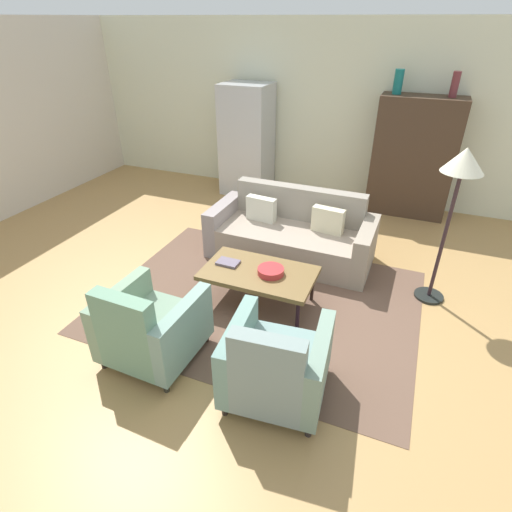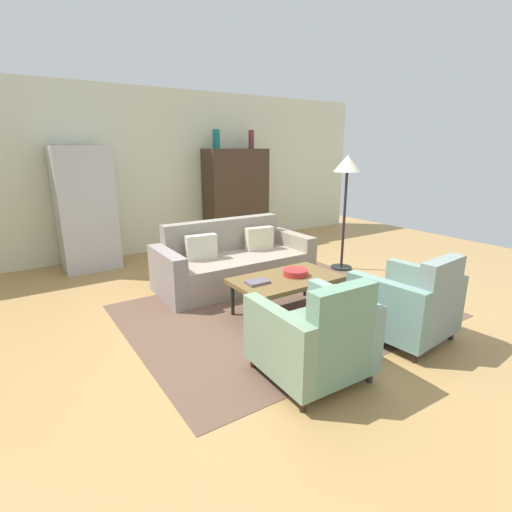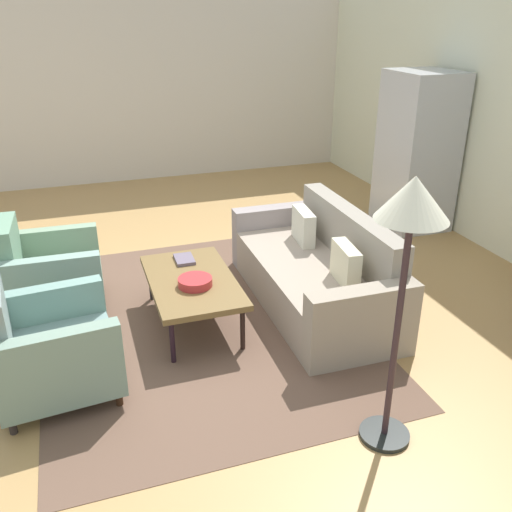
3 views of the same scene
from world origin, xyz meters
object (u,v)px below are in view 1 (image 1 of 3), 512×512
object	(u,v)px
coffee_table	(259,274)
vase_tall	(398,82)
vase_round	(455,84)
fruit_bowl	(271,271)
armchair_left	(149,330)
floor_lamp	(460,176)
armchair_right	(275,368)
refrigerator	(247,140)
couch	(292,235)
book_stack	(228,263)
cabinet	(413,158)

from	to	relation	value
coffee_table	vase_tall	bearing A→B (deg)	74.75
coffee_table	vase_round	bearing A→B (deg)	63.12
fruit_bowl	vase_round	distance (m)	3.84
coffee_table	armchair_left	xyz separation A→B (m)	(-0.60, -1.17, -0.04)
floor_lamp	armchair_right	bearing A→B (deg)	-119.87
vase_round	armchair_right	bearing A→B (deg)	-103.11
vase_round	refrigerator	distance (m)	3.26
armchair_right	vase_tall	distance (m)	4.67
coffee_table	armchair_left	bearing A→B (deg)	-117.30
coffee_table	floor_lamp	xyz separation A→B (m)	(1.76, 0.84, 1.06)
couch	coffee_table	world-z (taller)	couch
fruit_bowl	vase_tall	xyz separation A→B (m)	(0.74, 3.20, 1.51)
coffee_table	couch	bearing A→B (deg)	89.95
armchair_left	refrigerator	distance (m)	4.39
coffee_table	vase_round	world-z (taller)	vase_round
book_stack	vase_round	bearing A→B (deg)	57.93
couch	vase_tall	xyz separation A→B (m)	(0.87, 2.02, 1.68)
armchair_right	vase_tall	bearing A→B (deg)	81.11
couch	refrigerator	world-z (taller)	refrigerator
coffee_table	armchair_left	world-z (taller)	armchair_left
armchair_left	refrigerator	world-z (taller)	refrigerator
armchair_left	book_stack	bearing A→B (deg)	80.77
fruit_bowl	cabinet	distance (m)	3.43
fruit_bowl	floor_lamp	size ratio (longest dim) A/B	0.16
armchair_left	vase_tall	size ratio (longest dim) A/B	2.62
cabinet	book_stack	bearing A→B (deg)	-117.29
coffee_table	cabinet	world-z (taller)	cabinet
armchair_left	refrigerator	xyz separation A→B (m)	(-0.86, 4.27, 0.58)
couch	vase_tall	bearing A→B (deg)	-112.76
fruit_bowl	vase_tall	world-z (taller)	vase_tall
vase_tall	refrigerator	xyz separation A→B (m)	(-2.34, -0.10, -1.04)
book_stack	vase_tall	distance (m)	3.75
refrigerator	vase_tall	bearing A→B (deg)	2.45
armchair_left	floor_lamp	size ratio (longest dim) A/B	0.51
couch	coffee_table	bearing A→B (deg)	90.59
vase_tall	floor_lamp	distance (m)	2.58
cabinet	vase_round	distance (m)	1.12
couch	armchair_left	xyz separation A→B (m)	(-0.60, -2.35, 0.06)
coffee_table	refrigerator	bearing A→B (deg)	115.27
refrigerator	floor_lamp	world-z (taller)	refrigerator
vase_round	floor_lamp	world-z (taller)	vase_round
couch	cabinet	xyz separation A→B (m)	(1.27, 2.02, 0.61)
armchair_right	fruit_bowl	distance (m)	1.26
fruit_bowl	cabinet	bearing A→B (deg)	70.46
vase_tall	armchair_right	bearing A→B (deg)	-93.50
couch	cabinet	distance (m)	2.47
couch	book_stack	distance (m)	1.24
cabinet	refrigerator	distance (m)	2.74
vase_round	armchair_left	bearing A→B (deg)	-116.99
fruit_bowl	floor_lamp	distance (m)	2.08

